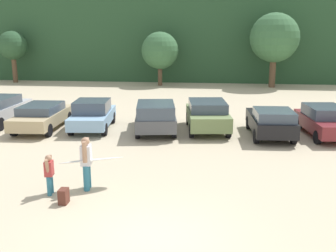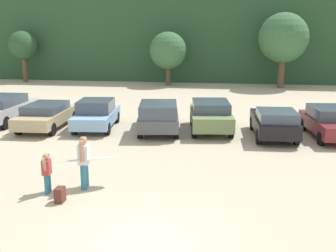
# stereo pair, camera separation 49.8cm
# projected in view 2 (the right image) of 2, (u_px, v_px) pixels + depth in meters

# --- Properties ---
(ground_plane) EXTENTS (120.00, 120.00, 0.00)m
(ground_plane) POSITION_uv_depth(u_px,v_px,m) (142.00, 240.00, 9.60)
(ground_plane) COLOR #C1B293
(hillside_ridge) EXTENTS (108.00, 12.00, 8.49)m
(hillside_ridge) POSITION_uv_depth(u_px,v_px,m) (211.00, 37.00, 43.19)
(hillside_ridge) COLOR #284C2D
(hillside_ridge) RESTS_ON ground_plane
(tree_ridge_back) EXTENTS (2.72, 2.72, 4.92)m
(tree_ridge_back) POSITION_uv_depth(u_px,v_px,m) (23.00, 46.00, 38.55)
(tree_ridge_back) COLOR brown
(tree_ridge_back) RESTS_ON ground_plane
(tree_far_right) EXTENTS (3.36, 3.36, 4.85)m
(tree_far_right) POSITION_uv_depth(u_px,v_px,m) (168.00, 51.00, 36.06)
(tree_far_right) COLOR brown
(tree_far_right) RESTS_ON ground_plane
(tree_center_right) EXTENTS (4.28, 4.28, 6.47)m
(tree_center_right) POSITION_uv_depth(u_px,v_px,m) (283.00, 38.00, 34.25)
(tree_center_right) COLOR brown
(tree_center_right) RESTS_ON ground_plane
(parked_car_silver) EXTENTS (1.95, 4.65, 1.48)m
(parked_car_silver) POSITION_uv_depth(u_px,v_px,m) (4.00, 108.00, 21.70)
(parked_car_silver) COLOR silver
(parked_car_silver) RESTS_ON ground_plane
(parked_car_tan) EXTENTS (2.05, 4.50, 1.30)m
(parked_car_tan) POSITION_uv_depth(u_px,v_px,m) (47.00, 115.00, 20.47)
(parked_car_tan) COLOR tan
(parked_car_tan) RESTS_ON ground_plane
(parked_car_sky_blue) EXTENTS (2.21, 4.21, 1.50)m
(parked_car_sky_blue) POSITION_uv_depth(u_px,v_px,m) (96.00, 114.00, 20.43)
(parked_car_sky_blue) COLOR #84ADD1
(parked_car_sky_blue) RESTS_ON ground_plane
(parked_car_dark_gray) EXTENTS (2.52, 4.57, 1.56)m
(parked_car_dark_gray) POSITION_uv_depth(u_px,v_px,m) (159.00, 116.00, 19.65)
(parked_car_dark_gray) COLOR #4C4F54
(parked_car_dark_gray) RESTS_ON ground_plane
(parked_car_olive_green) EXTENTS (2.40, 4.21, 1.50)m
(parked_car_olive_green) POSITION_uv_depth(u_px,v_px,m) (211.00, 115.00, 19.88)
(parked_car_olive_green) COLOR #6B7F4C
(parked_car_olive_green) RESTS_ON ground_plane
(parked_car_black) EXTENTS (2.00, 4.15, 1.43)m
(parked_car_black) POSITION_uv_depth(u_px,v_px,m) (274.00, 122.00, 18.59)
(parked_car_black) COLOR black
(parked_car_black) RESTS_ON ground_plane
(parked_car_maroon) EXTENTS (2.17, 4.34, 1.44)m
(parked_car_maroon) POSITION_uv_depth(u_px,v_px,m) (329.00, 122.00, 18.72)
(parked_car_maroon) COLOR maroon
(parked_car_maroon) RESTS_ON ground_plane
(person_adult) EXTENTS (0.37, 0.64, 1.71)m
(person_adult) POSITION_uv_depth(u_px,v_px,m) (84.00, 159.00, 12.58)
(person_adult) COLOR teal
(person_adult) RESTS_ON ground_plane
(person_child) EXTENTS (0.27, 0.60, 1.26)m
(person_child) POSITION_uv_depth(u_px,v_px,m) (47.00, 171.00, 12.26)
(person_child) COLOR teal
(person_child) RESTS_ON ground_plane
(surfboard_white) EXTENTS (2.09, 1.38, 0.23)m
(surfboard_white) POSITION_uv_depth(u_px,v_px,m) (89.00, 159.00, 12.67)
(surfboard_white) COLOR white
(backpack_dropped) EXTENTS (0.24, 0.34, 0.45)m
(backpack_dropped) POSITION_uv_depth(u_px,v_px,m) (60.00, 195.00, 11.69)
(backpack_dropped) COLOR #592D23
(backpack_dropped) RESTS_ON ground_plane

